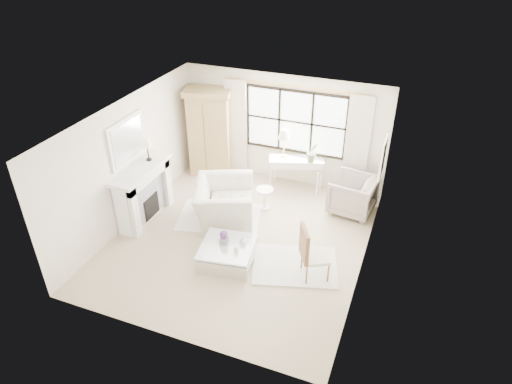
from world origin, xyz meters
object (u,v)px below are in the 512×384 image
club_armchair (224,203)px  coffee_table (227,254)px  console_table (296,173)px  armoire (210,132)px

club_armchair → coffee_table: 1.41m
club_armchair → coffee_table: size_ratio=1.21×
club_armchair → console_table: bearing=-49.6°
console_table → armoire: bearing=162.0°
armoire → coffee_table: size_ratio=1.96×
console_table → coffee_table: console_table is taller
console_table → coffee_table: bearing=-115.9°
armoire → console_table: (2.26, 0.02, -0.74)m
armoire → coffee_table: armoire is taller
console_table → coffee_table: size_ratio=1.20×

